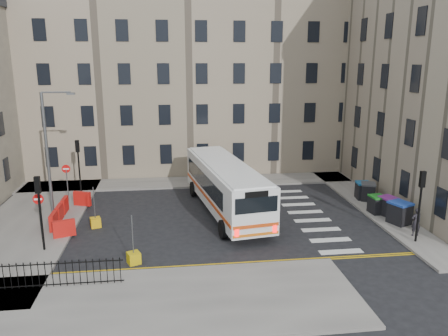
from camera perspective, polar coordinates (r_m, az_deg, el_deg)
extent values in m
plane|color=black|center=(29.24, 3.25, -6.35)|extent=(120.00, 120.00, 0.00)
cube|color=slate|center=(36.96, -8.38, -1.97)|extent=(36.00, 3.20, 0.15)
cube|color=slate|center=(35.46, 16.53, -3.11)|extent=(2.40, 26.00, 0.15)
cube|color=slate|center=(31.02, -23.64, -6.20)|extent=(6.00, 22.00, 0.15)
cube|color=slate|center=(19.82, -12.31, -16.98)|extent=(20.00, 6.00, 0.15)
cube|color=gray|center=(42.54, -9.99, 10.91)|extent=(38.00, 10.50, 16.00)
cylinder|color=black|center=(26.79, 24.06, -5.58)|extent=(0.12, 0.12, 3.20)
cube|color=black|center=(26.21, 24.50, -1.34)|extent=(0.28, 0.22, 0.90)
cylinder|color=black|center=(35.17, -18.35, -0.55)|extent=(0.12, 0.12, 3.20)
cube|color=black|center=(34.74, -18.61, 2.72)|extent=(0.28, 0.22, 0.90)
cylinder|color=black|center=(25.40, -22.74, -6.48)|extent=(0.12, 0.12, 3.20)
cube|color=black|center=(24.80, -23.18, -2.03)|extent=(0.28, 0.22, 0.90)
cylinder|color=#595B5E|center=(30.61, -22.08, 1.64)|extent=(0.20, 0.20, 8.00)
cube|color=#595B5E|center=(30.07, -22.80, 9.23)|extent=(0.50, 0.22, 0.14)
cylinder|color=#595B5E|center=(33.49, -19.77, -2.09)|extent=(0.08, 0.08, 2.40)
cube|color=red|center=(33.13, -19.98, 0.40)|extent=(0.60, 0.04, 0.60)
cylinder|color=#595B5E|center=(27.03, -22.86, -6.18)|extent=(0.08, 0.08, 2.40)
cube|color=red|center=(26.58, -23.17, -3.14)|extent=(0.60, 0.04, 0.60)
cube|color=red|center=(28.54, -21.36, -6.48)|extent=(0.25, 1.25, 1.00)
cube|color=red|center=(29.91, -20.69, -5.48)|extent=(0.25, 1.25, 1.00)
cube|color=red|center=(31.29, -20.08, -4.57)|extent=(0.25, 1.25, 1.00)
cube|color=red|center=(32.31, -18.03, -3.82)|extent=(1.26, 0.66, 1.00)
cube|color=red|center=(27.14, -20.16, -7.42)|extent=(1.26, 0.66, 1.00)
cube|color=black|center=(21.65, -23.57, -11.52)|extent=(7.80, 0.04, 0.04)
cube|color=black|center=(22.09, -23.31, -13.92)|extent=(7.80, 0.04, 0.04)
cube|color=white|center=(29.49, 0.18, -2.17)|extent=(4.58, 12.49, 2.78)
cube|color=black|center=(29.61, -2.72, -1.68)|extent=(1.53, 9.67, 1.11)
cube|color=black|center=(30.34, 2.43, -1.29)|extent=(1.53, 9.67, 1.11)
cube|color=black|center=(35.15, -2.57, 0.95)|extent=(2.42, 0.43, 1.22)
cube|color=black|center=(23.78, 4.26, -4.85)|extent=(2.42, 0.43, 0.89)
cube|color=#C74011|center=(29.35, -2.46, -3.63)|extent=(1.84, 11.86, 0.20)
cube|color=#C74011|center=(30.09, 2.75, -3.18)|extent=(1.84, 11.86, 0.20)
cube|color=#FF0C0C|center=(23.96, 1.68, -8.49)|extent=(0.25, 0.09, 0.44)
cube|color=#FF0C0C|center=(24.68, 6.65, -7.90)|extent=(0.25, 0.09, 0.44)
cylinder|color=black|center=(33.40, -4.06, -2.74)|extent=(0.47, 1.14, 1.11)
cylinder|color=black|center=(34.04, 0.52, -2.38)|extent=(0.47, 1.14, 1.11)
cylinder|color=black|center=(25.65, -0.14, -8.00)|extent=(0.47, 1.14, 1.11)
cylinder|color=black|center=(26.48, 5.70, -7.34)|extent=(0.47, 1.14, 1.11)
cube|color=black|center=(29.56, 21.94, -5.57)|extent=(1.41, 1.50, 1.26)
cube|color=#1C3D9B|center=(29.34, 22.07, -4.29)|extent=(1.48, 1.57, 0.13)
cube|color=black|center=(30.84, 20.63, -4.78)|extent=(1.21, 1.31, 1.12)
cube|color=#75217C|center=(30.65, 20.73, -3.68)|extent=(1.27, 1.37, 0.12)
cube|color=black|center=(31.00, 19.36, -4.60)|extent=(0.96, 1.10, 1.09)
cube|color=#1A771F|center=(30.82, 19.45, -3.55)|extent=(1.01, 1.15, 0.11)
cube|color=black|center=(33.59, 18.27, -3.03)|extent=(1.29, 1.38, 1.16)
cube|color=#3C3C3E|center=(33.42, 18.35, -1.98)|extent=(1.36, 1.44, 0.12)
cube|color=black|center=(33.77, 17.69, -2.91)|extent=(1.09, 1.22, 1.14)
cube|color=#155589|center=(33.60, 17.77, -1.88)|extent=(1.15, 1.27, 0.12)
imported|color=black|center=(27.85, 23.79, -6.47)|extent=(0.65, 0.46, 1.68)
cube|color=#E1A60C|center=(28.51, -16.43, -6.84)|extent=(0.75, 0.75, 0.60)
cube|color=#C3A40B|center=(23.24, -11.70, -11.43)|extent=(0.79, 0.79, 0.60)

